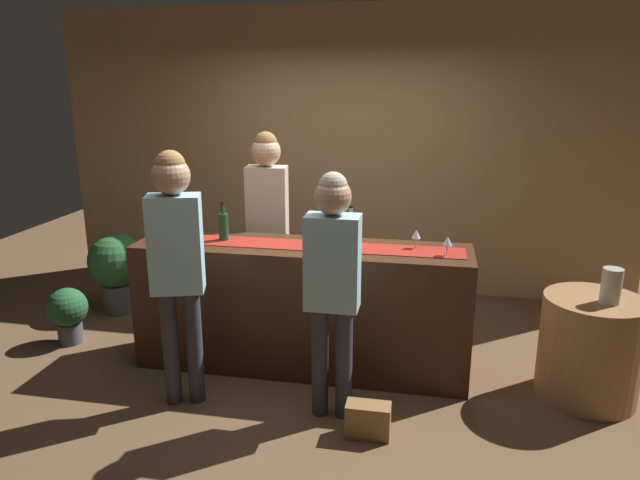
{
  "coord_description": "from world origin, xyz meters",
  "views": [
    {
      "loc": [
        0.92,
        -4.05,
        2.17
      ],
      "look_at": [
        0.14,
        0.0,
        1.03
      ],
      "focal_mm": 32.51,
      "sensor_mm": 36.0,
      "label": 1
    }
  ],
  "objects_px": {
    "customer_browsing": "(176,251)",
    "potted_plant_tall": "(117,267)",
    "wine_bottle_clear": "(350,230)",
    "wine_glass_mid_counter": "(447,242)",
    "wine_glass_near_customer": "(416,235)",
    "round_side_table": "(590,348)",
    "vase_on_side_table": "(611,286)",
    "potted_plant_small": "(68,312)",
    "handbag": "(368,420)",
    "wine_bottle_amber": "(197,222)",
    "bartender": "(267,210)",
    "wine_bottle_green": "(223,226)",
    "customer_sipping": "(332,272)"
  },
  "relations": [
    {
      "from": "wine_bottle_amber",
      "to": "wine_glass_near_customer",
      "type": "relative_size",
      "value": 2.1
    },
    {
      "from": "wine_bottle_clear",
      "to": "wine_bottle_green",
      "type": "xyz_separation_m",
      "value": [
        -0.97,
        -0.06,
        0.0
      ]
    },
    {
      "from": "wine_bottle_amber",
      "to": "customer_sipping",
      "type": "distance_m",
      "value": 1.42
    },
    {
      "from": "wine_bottle_amber",
      "to": "bartender",
      "type": "xyz_separation_m",
      "value": [
        0.43,
        0.48,
        0.01
      ]
    },
    {
      "from": "wine_glass_near_customer",
      "to": "round_side_table",
      "type": "bearing_deg",
      "value": -7.39
    },
    {
      "from": "customer_browsing",
      "to": "potted_plant_tall",
      "type": "bearing_deg",
      "value": 115.88
    },
    {
      "from": "customer_browsing",
      "to": "vase_on_side_table",
      "type": "xyz_separation_m",
      "value": [
        2.82,
        0.53,
        -0.23
      ]
    },
    {
      "from": "wine_glass_mid_counter",
      "to": "bartender",
      "type": "height_order",
      "value": "bartender"
    },
    {
      "from": "wine_bottle_clear",
      "to": "vase_on_side_table",
      "type": "relative_size",
      "value": 1.26
    },
    {
      "from": "bartender",
      "to": "round_side_table",
      "type": "relative_size",
      "value": 2.39
    },
    {
      "from": "bartender",
      "to": "customer_sipping",
      "type": "height_order",
      "value": "bartender"
    },
    {
      "from": "vase_on_side_table",
      "to": "handbag",
      "type": "bearing_deg",
      "value": -155.26
    },
    {
      "from": "wine_bottle_clear",
      "to": "wine_glass_mid_counter",
      "type": "relative_size",
      "value": 2.1
    },
    {
      "from": "wine_bottle_green",
      "to": "customer_browsing",
      "type": "relative_size",
      "value": 0.17
    },
    {
      "from": "wine_bottle_amber",
      "to": "round_side_table",
      "type": "xyz_separation_m",
      "value": [
        2.93,
        -0.18,
        -0.72
      ]
    },
    {
      "from": "wine_bottle_clear",
      "to": "customer_sipping",
      "type": "xyz_separation_m",
      "value": [
        -0.01,
        -0.73,
        -0.08
      ]
    },
    {
      "from": "wine_bottle_clear",
      "to": "round_side_table",
      "type": "distance_m",
      "value": 1.87
    },
    {
      "from": "wine_bottle_clear",
      "to": "potted_plant_small",
      "type": "distance_m",
      "value": 2.53
    },
    {
      "from": "customer_sipping",
      "to": "handbag",
      "type": "height_order",
      "value": "customer_sipping"
    },
    {
      "from": "round_side_table",
      "to": "wine_bottle_green",
      "type": "bearing_deg",
      "value": 177.71
    },
    {
      "from": "wine_bottle_green",
      "to": "handbag",
      "type": "distance_m",
      "value": 1.8
    },
    {
      "from": "round_side_table",
      "to": "potted_plant_tall",
      "type": "distance_m",
      "value": 4.14
    },
    {
      "from": "wine_bottle_amber",
      "to": "wine_glass_near_customer",
      "type": "xyz_separation_m",
      "value": [
        1.7,
        -0.02,
        -0.01
      ]
    },
    {
      "from": "wine_bottle_clear",
      "to": "wine_bottle_green",
      "type": "relative_size",
      "value": 1.0
    },
    {
      "from": "wine_bottle_clear",
      "to": "bartender",
      "type": "xyz_separation_m",
      "value": [
        -0.78,
        0.5,
        0.01
      ]
    },
    {
      "from": "handbag",
      "to": "customer_sipping",
      "type": "bearing_deg",
      "value": 143.13
    },
    {
      "from": "wine_glass_mid_counter",
      "to": "potted_plant_small",
      "type": "height_order",
      "value": "wine_glass_mid_counter"
    },
    {
      "from": "wine_bottle_green",
      "to": "wine_glass_mid_counter",
      "type": "relative_size",
      "value": 2.1
    },
    {
      "from": "customer_browsing",
      "to": "vase_on_side_table",
      "type": "distance_m",
      "value": 2.88
    },
    {
      "from": "wine_glass_near_customer",
      "to": "wine_bottle_amber",
      "type": "bearing_deg",
      "value": 179.22
    },
    {
      "from": "bartender",
      "to": "handbag",
      "type": "relative_size",
      "value": 6.31
    },
    {
      "from": "wine_bottle_clear",
      "to": "wine_glass_mid_counter",
      "type": "distance_m",
      "value": 0.72
    },
    {
      "from": "bartender",
      "to": "customer_browsing",
      "type": "xyz_separation_m",
      "value": [
        -0.26,
        -1.26,
        -0.01
      ]
    },
    {
      "from": "wine_bottle_clear",
      "to": "round_side_table",
      "type": "bearing_deg",
      "value": -5.48
    },
    {
      "from": "wine_bottle_clear",
      "to": "potted_plant_tall",
      "type": "height_order",
      "value": "wine_bottle_clear"
    },
    {
      "from": "wine_glass_mid_counter",
      "to": "customer_browsing",
      "type": "bearing_deg",
      "value": -160.85
    },
    {
      "from": "wine_glass_near_customer",
      "to": "round_side_table",
      "type": "distance_m",
      "value": 1.43
    },
    {
      "from": "wine_bottle_amber",
      "to": "bartender",
      "type": "bearing_deg",
      "value": 48.11
    },
    {
      "from": "vase_on_side_table",
      "to": "handbag",
      "type": "xyz_separation_m",
      "value": [
        -1.52,
        -0.7,
        -0.75
      ]
    },
    {
      "from": "wine_bottle_clear",
      "to": "vase_on_side_table",
      "type": "xyz_separation_m",
      "value": [
        1.77,
        -0.23,
        -0.23
      ]
    },
    {
      "from": "customer_browsing",
      "to": "potted_plant_small",
      "type": "distance_m",
      "value": 1.72
    },
    {
      "from": "vase_on_side_table",
      "to": "potted_plant_small",
      "type": "relative_size",
      "value": 0.49
    },
    {
      "from": "customer_browsing",
      "to": "round_side_table",
      "type": "distance_m",
      "value": 2.91
    },
    {
      "from": "customer_browsing",
      "to": "wine_glass_mid_counter",
      "type": "bearing_deg",
      "value": 2.69
    },
    {
      "from": "customer_browsing",
      "to": "handbag",
      "type": "distance_m",
      "value": 1.64
    },
    {
      "from": "bartender",
      "to": "potted_plant_small",
      "type": "bearing_deg",
      "value": 13.71
    },
    {
      "from": "wine_glass_mid_counter",
      "to": "handbag",
      "type": "bearing_deg",
      "value": -119.88
    },
    {
      "from": "round_side_table",
      "to": "potted_plant_small",
      "type": "height_order",
      "value": "round_side_table"
    },
    {
      "from": "vase_on_side_table",
      "to": "wine_bottle_amber",
      "type": "bearing_deg",
      "value": 175.24
    },
    {
      "from": "round_side_table",
      "to": "wine_glass_mid_counter",
      "type": "bearing_deg",
      "value": 179.28
    }
  ]
}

